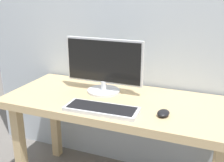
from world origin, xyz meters
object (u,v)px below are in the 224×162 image
(desk, at_px, (118,112))
(monitor, at_px, (104,66))
(mouse, at_px, (163,113))
(keyboard_primary, at_px, (102,109))

(desk, relative_size, monitor, 2.72)
(mouse, bearing_deg, keyboard_primary, -164.41)
(desk, bearing_deg, keyboard_primary, -97.19)
(desk, xyz_separation_m, keyboard_primary, (-0.03, -0.20, 0.10))
(keyboard_primary, relative_size, mouse, 4.68)
(monitor, relative_size, mouse, 5.79)
(desk, height_order, monitor, monitor)
(monitor, distance_m, mouse, 0.55)
(keyboard_primary, bearing_deg, monitor, 110.87)
(keyboard_primary, bearing_deg, desk, 82.81)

